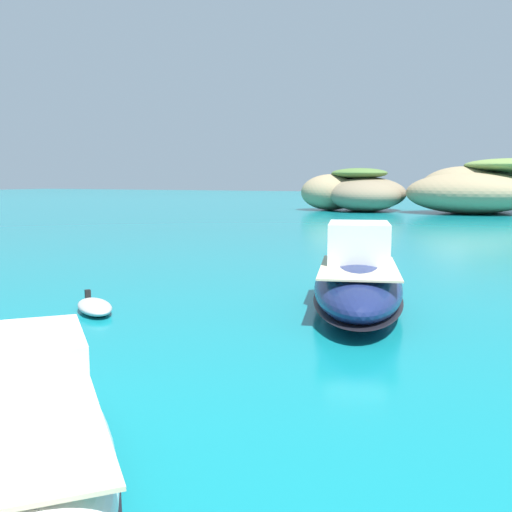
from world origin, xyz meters
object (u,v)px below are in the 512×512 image
object	(u,v)px
islet_small	(356,193)
islet_large	(477,189)
dinghy_tender	(95,306)
motorboat_white	(32,440)
motorboat_navy	(358,280)

from	to	relation	value
islet_small	islet_large	bearing A→B (deg)	6.27
islet_large	dinghy_tender	distance (m)	71.27
motorboat_white	motorboat_navy	size ratio (longest dim) A/B	0.68
islet_large	islet_small	xyz separation A→B (m)	(-16.52, -1.81, -0.58)
islet_large	motorboat_navy	xyz separation A→B (m)	(2.33, -66.18, -2.16)
motorboat_white	dinghy_tender	world-z (taller)	motorboat_white
islet_large	dinghy_tender	size ratio (longest dim) A/B	7.99
islet_small	dinghy_tender	xyz separation A→B (m)	(10.80, -69.17, -2.38)
motorboat_navy	dinghy_tender	xyz separation A→B (m)	(-8.05, -4.80, -0.80)
islet_small	motorboat_white	distance (m)	80.86
islet_small	motorboat_navy	distance (m)	67.09
islet_small	motorboat_navy	size ratio (longest dim) A/B	1.77
islet_small	motorboat_navy	world-z (taller)	islet_small
motorboat_navy	islet_large	bearing A→B (deg)	92.02
islet_large	motorboat_white	bearing A→B (deg)	-88.94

